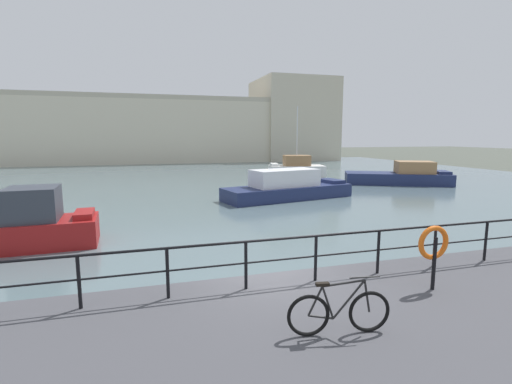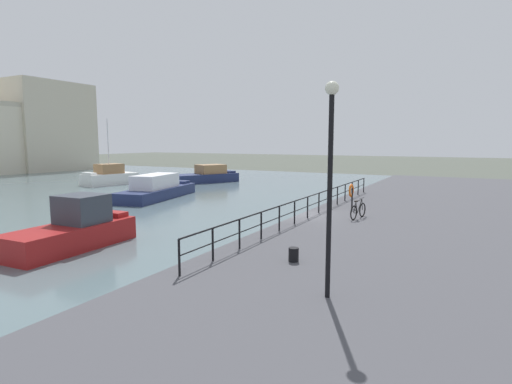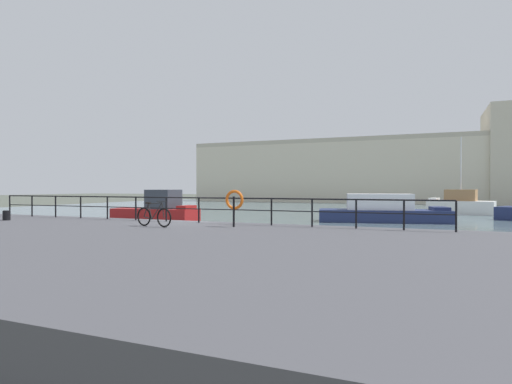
{
  "view_description": "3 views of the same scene",
  "coord_description": "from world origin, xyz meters",
  "px_view_note": "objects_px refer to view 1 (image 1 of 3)",
  "views": [
    {
      "loc": [
        -2.8,
        -8.18,
        4.32
      ],
      "look_at": [
        1.52,
        6.34,
        2.05
      ],
      "focal_mm": 26.22,
      "sensor_mm": 36.0,
      "label": 1
    },
    {
      "loc": [
        -19.19,
        -7.8,
        4.78
      ],
      "look_at": [
        0.43,
        2.82,
        1.98
      ],
      "focal_mm": 28.16,
      "sensor_mm": 36.0,
      "label": 2
    },
    {
      "loc": [
        9.97,
        -16.27,
        2.54
      ],
      "look_at": [
        1.12,
        4.82,
        2.28
      ],
      "focal_mm": 29.67,
      "sensor_mm": 36.0,
      "label": 3
    }
  ],
  "objects_px": {
    "harbor_building": "(197,129)",
    "moored_red_daysailer": "(401,176)",
    "moored_harbor_tender": "(288,187)",
    "moored_small_launch": "(296,169)",
    "life_ring_stand": "(434,245)",
    "parked_bicycle": "(339,312)",
    "moored_blue_motorboat": "(21,227)"
  },
  "relations": [
    {
      "from": "harbor_building",
      "to": "moored_small_launch",
      "type": "height_order",
      "value": "harbor_building"
    },
    {
      "from": "moored_blue_motorboat",
      "to": "moored_small_launch",
      "type": "xyz_separation_m",
      "value": [
        19.86,
        20.13,
        0.07
      ]
    },
    {
      "from": "moored_harbor_tender",
      "to": "moored_blue_motorboat",
      "type": "xyz_separation_m",
      "value": [
        -14.08,
        -7.87,
        0.04
      ]
    },
    {
      "from": "moored_harbor_tender",
      "to": "parked_bicycle",
      "type": "xyz_separation_m",
      "value": [
        -6.41,
        -18.71,
        0.63
      ]
    },
    {
      "from": "harbor_building",
      "to": "moored_harbor_tender",
      "type": "distance_m",
      "value": 42.14
    },
    {
      "from": "moored_red_daysailer",
      "to": "parked_bicycle",
      "type": "xyz_separation_m",
      "value": [
        -19.15,
        -23.19,
        0.68
      ]
    },
    {
      "from": "moored_harbor_tender",
      "to": "moored_small_launch",
      "type": "relative_size",
      "value": 1.31
    },
    {
      "from": "moored_small_launch",
      "to": "moored_red_daysailer",
      "type": "height_order",
      "value": "moored_small_launch"
    },
    {
      "from": "harbor_building",
      "to": "moored_red_daysailer",
      "type": "distance_m",
      "value": 39.95
    },
    {
      "from": "parked_bicycle",
      "to": "life_ring_stand",
      "type": "relative_size",
      "value": 1.26
    },
    {
      "from": "harbor_building",
      "to": "life_ring_stand",
      "type": "height_order",
      "value": "harbor_building"
    },
    {
      "from": "moored_red_daysailer",
      "to": "moored_small_launch",
      "type": "bearing_deg",
      "value": 157.84
    },
    {
      "from": "life_ring_stand",
      "to": "harbor_building",
      "type": "bearing_deg",
      "value": 87.04
    },
    {
      "from": "moored_red_daysailer",
      "to": "moored_harbor_tender",
      "type": "bearing_deg",
      "value": -134.67
    },
    {
      "from": "harbor_building",
      "to": "moored_blue_motorboat",
      "type": "height_order",
      "value": "harbor_building"
    },
    {
      "from": "moored_harbor_tender",
      "to": "moored_red_daysailer",
      "type": "xyz_separation_m",
      "value": [
        12.75,
        4.47,
        -0.04
      ]
    },
    {
      "from": "moored_harbor_tender",
      "to": "moored_blue_motorboat",
      "type": "bearing_deg",
      "value": -163.17
    },
    {
      "from": "harbor_building",
      "to": "moored_red_daysailer",
      "type": "bearing_deg",
      "value": -70.53
    },
    {
      "from": "moored_red_daysailer",
      "to": "moored_blue_motorboat",
      "type": "bearing_deg",
      "value": -129.31
    },
    {
      "from": "harbor_building",
      "to": "parked_bicycle",
      "type": "bearing_deg",
      "value": -95.59
    },
    {
      "from": "moored_blue_motorboat",
      "to": "life_ring_stand",
      "type": "bearing_deg",
      "value": -45.7
    },
    {
      "from": "harbor_building",
      "to": "moored_red_daysailer",
      "type": "xyz_separation_m",
      "value": [
        13.22,
        -37.4,
        -4.77
      ]
    },
    {
      "from": "moored_blue_motorboat",
      "to": "moored_small_launch",
      "type": "distance_m",
      "value": 28.27
    },
    {
      "from": "moored_harbor_tender",
      "to": "moored_blue_motorboat",
      "type": "distance_m",
      "value": 16.13
    },
    {
      "from": "moored_harbor_tender",
      "to": "life_ring_stand",
      "type": "height_order",
      "value": "life_ring_stand"
    },
    {
      "from": "moored_harbor_tender",
      "to": "harbor_building",
      "type": "bearing_deg",
      "value": 78.3
    },
    {
      "from": "moored_small_launch",
      "to": "life_ring_stand",
      "type": "relative_size",
      "value": 5.23
    },
    {
      "from": "moored_blue_motorboat",
      "to": "parked_bicycle",
      "type": "bearing_deg",
      "value": -57.69
    },
    {
      "from": "moored_harbor_tender",
      "to": "life_ring_stand",
      "type": "bearing_deg",
      "value": -113.77
    },
    {
      "from": "harbor_building",
      "to": "moored_blue_motorboat",
      "type": "distance_m",
      "value": 51.78
    },
    {
      "from": "moored_blue_motorboat",
      "to": "moored_small_launch",
      "type": "height_order",
      "value": "moored_small_launch"
    },
    {
      "from": "harbor_building",
      "to": "moored_red_daysailer",
      "type": "relative_size",
      "value": 6.44
    }
  ]
}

